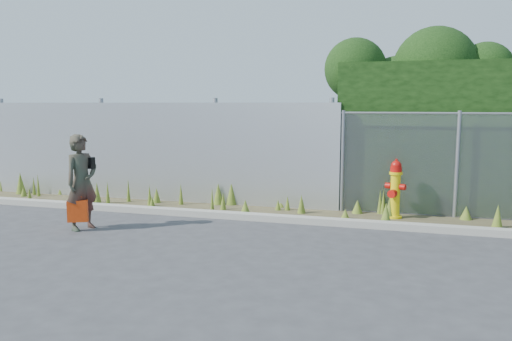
{
  "coord_description": "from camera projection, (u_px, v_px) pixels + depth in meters",
  "views": [
    {
      "loc": [
        2.1,
        -7.04,
        2.18
      ],
      "look_at": [
        -0.3,
        1.4,
        1.0
      ],
      "focal_mm": 35.0,
      "sensor_mm": 36.0,
      "label": 1
    }
  ],
  "objects": [
    {
      "name": "woman",
      "position": [
        82.0,
        182.0,
        8.62
      ],
      "size": [
        0.58,
        0.7,
        1.66
      ],
      "primitive_type": "imported",
      "rotation": [
        0.0,
        0.0,
        1.22
      ],
      "color": "#0D563A",
      "rests_on": "ground"
    },
    {
      "name": "red_tote_bag",
      "position": [
        78.0,
        211.0,
        8.54
      ],
      "size": [
        0.33,
        0.12,
        0.44
      ],
      "rotation": [
        0.0,
        0.0,
        0.41
      ],
      "color": "red"
    },
    {
      "name": "corrugated_fence",
      "position": [
        149.0,
        152.0,
        11.17
      ],
      "size": [
        8.5,
        0.21,
        2.3
      ],
      "color": "#B7BABF",
      "rests_on": "ground"
    },
    {
      "name": "hedge",
      "position": [
        508.0,
        114.0,
        10.0
      ],
      "size": [
        7.66,
        1.88,
        3.76
      ],
      "color": "black",
      "rests_on": "ground"
    },
    {
      "name": "ground",
      "position": [
        250.0,
        248.0,
        7.57
      ],
      "size": [
        80.0,
        80.0,
        0.0
      ],
      "primitive_type": "plane",
      "color": "#38383B",
      "rests_on": "ground"
    },
    {
      "name": "fire_hydrant",
      "position": [
        395.0,
        190.0,
        9.43
      ],
      "size": [
        0.38,
        0.34,
        1.15
      ],
      "rotation": [
        0.0,
        0.0,
        -0.37
      ],
      "color": "yellow",
      "rests_on": "ground"
    },
    {
      "name": "curb",
      "position": [
        277.0,
        218.0,
        9.28
      ],
      "size": [
        16.0,
        0.22,
        0.12
      ],
      "primitive_type": "cube",
      "color": "#9A988B",
      "rests_on": "ground"
    },
    {
      "name": "black_shoulder_bag",
      "position": [
        87.0,
        163.0,
        8.72
      ],
      "size": [
        0.26,
        0.11,
        0.2
      ],
      "rotation": [
        0.0,
        0.0,
        -0.09
      ],
      "color": "black"
    },
    {
      "name": "weed_strip",
      "position": [
        267.0,
        205.0,
        10.04
      ],
      "size": [
        16.0,
        1.3,
        0.54
      ],
      "color": "#484029",
      "rests_on": "ground"
    }
  ]
}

